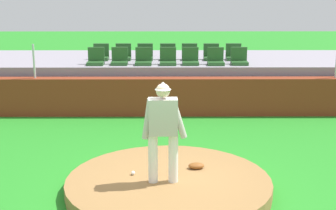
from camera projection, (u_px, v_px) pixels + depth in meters
ground_plane at (169, 191)px, 8.65m from camera, size 60.00×60.00×0.00m
pitchers_mound at (169, 185)px, 8.62m from camera, size 3.66×3.66×0.23m
pitcher at (163, 125)px, 8.21m from camera, size 0.78×0.29×1.79m
baseball at (133, 173)px, 8.76m from camera, size 0.07×0.07×0.07m
fielding_glove at (196, 166)px, 9.06m from camera, size 0.31×0.22×0.11m
brick_barrier at (167, 96)px, 13.56m from camera, size 17.47×0.40×1.06m
fence_post_left at (34, 61)px, 13.29m from camera, size 0.06×0.06×0.95m
bleacher_platform at (167, 78)px, 15.70m from camera, size 16.92×3.68×1.29m
stadium_chair_0 at (96, 59)px, 14.22m from camera, size 0.48×0.44×0.50m
stadium_chair_1 at (120, 59)px, 14.25m from camera, size 0.48×0.44×0.50m
stadium_chair_2 at (143, 59)px, 14.22m from camera, size 0.48×0.44×0.50m
stadium_chair_3 at (168, 59)px, 14.22m from camera, size 0.48×0.44×0.50m
stadium_chair_4 at (190, 59)px, 14.24m from camera, size 0.48×0.44×0.50m
stadium_chair_5 at (216, 59)px, 14.22m from camera, size 0.48×0.44×0.50m
stadium_chair_6 at (239, 59)px, 14.26m from camera, size 0.48×0.44×0.50m
stadium_chair_7 at (101, 55)px, 15.11m from camera, size 0.48×0.44×0.50m
stadium_chair_8 at (123, 55)px, 15.12m from camera, size 0.48×0.44×0.50m
stadium_chair_9 at (145, 55)px, 15.13m from camera, size 0.48×0.44×0.50m
stadium_chair_10 at (168, 55)px, 15.12m from camera, size 0.48×0.44×0.50m
stadium_chair_11 at (190, 55)px, 15.13m from camera, size 0.48×0.44×0.50m
stadium_chair_12 at (211, 55)px, 15.12m from camera, size 0.48×0.44×0.50m
stadium_chair_13 at (234, 55)px, 15.14m from camera, size 0.48×0.44×0.50m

